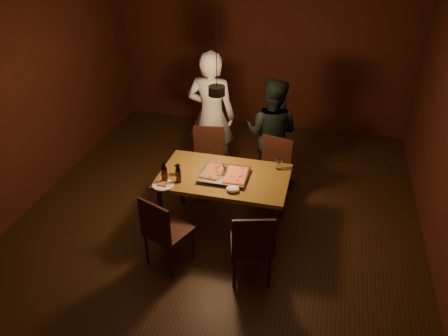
% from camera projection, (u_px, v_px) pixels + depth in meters
% --- Properties ---
extents(room_shell, '(6.00, 6.00, 6.00)m').
position_uv_depth(room_shell, '(217.00, 121.00, 4.83)').
color(room_shell, '#36200E').
rests_on(room_shell, ground).
extents(dining_table, '(1.50, 0.90, 0.75)m').
position_uv_depth(dining_table, '(224.00, 181.00, 5.12)').
color(dining_table, brown).
rests_on(dining_table, floor).
extents(chair_far_left, '(0.48, 0.48, 0.49)m').
position_uv_depth(chair_far_left, '(208.00, 154.00, 5.96)').
color(chair_far_left, '#38190F').
rests_on(chair_far_left, floor).
extents(chair_far_right, '(0.52, 0.52, 0.49)m').
position_uv_depth(chair_far_right, '(273.00, 165.00, 5.69)').
color(chair_far_right, '#38190F').
rests_on(chair_far_right, floor).
extents(chair_near_left, '(0.55, 0.55, 0.49)m').
position_uv_depth(chair_near_left, '(163.00, 227.00, 4.60)').
color(chair_near_left, '#38190F').
rests_on(chair_near_left, floor).
extents(chair_near_right, '(0.52, 0.52, 0.49)m').
position_uv_depth(chair_near_right, '(252.00, 242.00, 4.40)').
color(chair_near_right, '#38190F').
rests_on(chair_near_right, floor).
extents(pizza_tray, '(0.58, 0.49, 0.05)m').
position_uv_depth(pizza_tray, '(224.00, 175.00, 5.04)').
color(pizza_tray, silver).
rests_on(pizza_tray, dining_table).
extents(pizza_meat, '(0.25, 0.36, 0.02)m').
position_uv_depth(pizza_meat, '(213.00, 171.00, 5.05)').
color(pizza_meat, maroon).
rests_on(pizza_meat, pizza_tray).
extents(pizza_cheese, '(0.26, 0.40, 0.02)m').
position_uv_depth(pizza_cheese, '(236.00, 175.00, 4.98)').
color(pizza_cheese, gold).
rests_on(pizza_cheese, pizza_tray).
extents(spatula, '(0.18, 0.26, 0.04)m').
position_uv_depth(spatula, '(226.00, 172.00, 5.03)').
color(spatula, silver).
rests_on(spatula, pizza_tray).
extents(beer_bottle_a, '(0.07, 0.07, 0.26)m').
position_uv_depth(beer_bottle_a, '(164.00, 172.00, 4.90)').
color(beer_bottle_a, black).
rests_on(beer_bottle_a, dining_table).
extents(beer_bottle_b, '(0.06, 0.06, 0.24)m').
position_uv_depth(beer_bottle_b, '(178.00, 173.00, 4.90)').
color(beer_bottle_b, black).
rests_on(beer_bottle_b, dining_table).
extents(water_glass_left, '(0.07, 0.07, 0.12)m').
position_uv_depth(water_glass_left, '(178.00, 170.00, 5.07)').
color(water_glass_left, silver).
rests_on(water_glass_left, dining_table).
extents(water_glass_right, '(0.07, 0.07, 0.15)m').
position_uv_depth(water_glass_right, '(279.00, 164.00, 5.17)').
color(water_glass_right, silver).
rests_on(water_glass_right, dining_table).
extents(plate_slice, '(0.24, 0.24, 0.03)m').
position_uv_depth(plate_slice, '(163.00, 185.00, 4.89)').
color(plate_slice, white).
rests_on(plate_slice, dining_table).
extents(napkin, '(0.15, 0.11, 0.06)m').
position_uv_depth(napkin, '(233.00, 189.00, 4.77)').
color(napkin, white).
rests_on(napkin, dining_table).
extents(diner_white, '(0.68, 0.45, 1.84)m').
position_uv_depth(diner_white, '(211.00, 116.00, 6.10)').
color(diner_white, silver).
rests_on(diner_white, floor).
extents(diner_dark, '(0.84, 0.71, 1.55)m').
position_uv_depth(diner_dark, '(272.00, 133.00, 5.96)').
color(diner_dark, black).
rests_on(diner_dark, floor).
extents(pendant_lamp, '(0.18, 0.18, 1.10)m').
position_uv_depth(pendant_lamp, '(217.00, 90.00, 4.64)').
color(pendant_lamp, black).
rests_on(pendant_lamp, ceiling).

